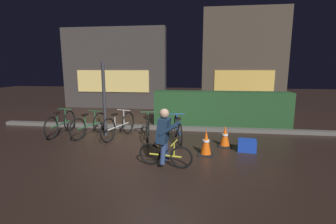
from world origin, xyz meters
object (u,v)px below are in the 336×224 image
Objects in this scene: parked_bike_left_mid at (89,125)px; traffic_cone_far at (225,136)px; street_post at (104,100)px; parked_bike_center_right at (148,128)px; parked_bike_right_mid at (178,129)px; parked_bike_center_left at (119,126)px; cyclist at (164,137)px; blue_crate at (247,145)px; traffic_cone_near at (206,143)px; parked_bike_leftmost at (61,124)px.

traffic_cone_far is at bearing -80.73° from parked_bike_left_mid.
parked_bike_center_right is at bearing -8.31° from street_post.
parked_bike_right_mid is 2.84× the size of traffic_cone_far.
parked_bike_left_mid is (-0.48, -0.09, -0.78)m from street_post.
parked_bike_center_left is 3.11m from traffic_cone_far.
cyclist is (2.62, -2.00, 0.29)m from parked_bike_left_mid.
parked_bike_right_mid is 1.92m from blue_crate.
blue_crate is at bearing -115.18° from parked_bike_center_right.
cyclist reaches higher than traffic_cone_near.
street_post is 3.65× the size of traffic_cone_near.
blue_crate is (2.69, -0.70, -0.20)m from parked_bike_center_right.
parked_bike_right_mid is (2.26, -0.26, -0.78)m from street_post.
parked_bike_right_mid is 1.29m from traffic_cone_near.
parked_bike_center_left is 1.36× the size of cyclist.
blue_crate is (4.54, -0.81, -0.19)m from parked_bike_left_mid.
cyclist is at bearing -138.23° from traffic_cone_near.
parked_bike_center_right is (0.91, -0.07, -0.01)m from parked_bike_center_left.
parked_bike_center_right reaches higher than traffic_cone_near.
parked_bike_left_mid is 4.06m from traffic_cone_far.
parked_bike_left_mid is 1.86m from parked_bike_center_right.
parked_bike_center_left is (0.95, -0.04, 0.02)m from parked_bike_left_mid.
parked_bike_center_left reaches higher than parked_bike_leftmost.
parked_bike_center_left is 1.02× the size of parked_bike_center_right.
street_post is at bearing 167.51° from blue_crate.
street_post is at bearing 170.76° from traffic_cone_far.
blue_crate is (5.49, -0.84, -0.20)m from parked_bike_leftmost.
traffic_cone_far is at bearing -9.24° from street_post.
street_post is at bearing 71.10° from parked_bike_center_right.
parked_bike_center_left is at bearing 167.97° from blue_crate.
traffic_cone_far is (3.08, -0.44, -0.09)m from parked_bike_center_left.
parked_bike_leftmost is at bearing 103.31° from parked_bike_center_left.
cyclist reaches higher than traffic_cone_far.
parked_bike_left_mid is at bearing -169.08° from street_post.
blue_crate is (4.06, -0.90, -0.97)m from street_post.
street_post reaches higher than traffic_cone_near.
parked_bike_center_left is 2.75× the size of traffic_cone_near.
traffic_cone_near is (3.03, -1.30, -0.83)m from street_post.
street_post is 3.40m from traffic_cone_near.
street_post is 3.69m from traffic_cone_far.
parked_bike_center_right is 3.78× the size of blue_crate.
blue_crate is at bearing -98.25° from parked_bike_leftmost.
cyclist is at bearing -168.60° from parked_bike_center_right.
parked_bike_center_right reaches higher than parked_bike_right_mid.
parked_bike_leftmost reaches higher than parked_bike_left_mid.
blue_crate is 0.35× the size of cyclist.
parked_bike_leftmost is 0.95m from parked_bike_left_mid.
parked_bike_center_left is at bearing 155.55° from traffic_cone_near.
parked_bike_right_mid is at bearing -92.69° from parked_bike_leftmost.
parked_bike_center_left is (0.47, -0.13, -0.76)m from street_post.
cyclist is (2.14, -2.09, -0.49)m from street_post.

